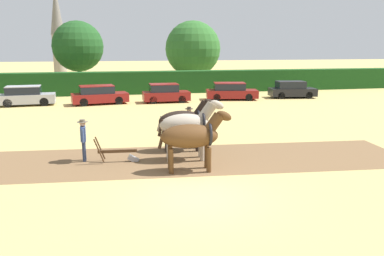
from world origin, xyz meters
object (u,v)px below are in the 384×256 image
object	(u,v)px
tree_center	(193,49)
farmer_at_plow	(83,137)
farmer_beside_team	(189,121)
parked_car_right	(231,91)
tree_center_left	(78,46)
church_spire	(57,28)
plow	(121,154)
draft_horse_lead_right	(188,125)
parked_car_center_left	(26,96)
parked_car_far_right	(292,90)
parked_car_center_right	(165,93)
draft_horse_trail_left	(184,121)
parked_car_center	(99,95)
draft_horse_lead_left	(192,136)

from	to	relation	value
tree_center	farmer_at_plow	size ratio (longest dim) A/B	4.45
farmer_beside_team	parked_car_right	world-z (taller)	farmer_beside_team
tree_center_left	church_spire	bearing A→B (deg)	101.14
farmer_at_plow	plow	bearing A→B (deg)	-18.52
church_spire	farmer_beside_team	distance (m)	52.04
tree_center_left	draft_horse_lead_right	world-z (taller)	tree_center_left
tree_center	church_spire	bearing A→B (deg)	127.61
parked_car_center_left	tree_center_left	bearing A→B (deg)	67.69
plow	farmer_at_plow	distance (m)	1.67
parked_car_far_right	tree_center	bearing A→B (deg)	124.68
tree_center_left	plow	xyz separation A→B (m)	(3.51, -27.40, -4.32)
tree_center_left	farmer_beside_team	size ratio (longest dim) A/B	4.37
farmer_at_plow	parked_car_center_right	xyz separation A→B (m)	(5.66, 15.91, -0.27)
parked_car_center_right	tree_center_left	bearing A→B (deg)	124.13
draft_horse_trail_left	parked_car_center	xyz separation A→B (m)	(-4.11, 15.27, -0.61)
draft_horse_lead_left	plow	world-z (taller)	draft_horse_lead_left
plow	parked_car_center_right	xyz separation A→B (m)	(4.20, 16.35, 0.42)
tree_center_left	parked_car_center_right	bearing A→B (deg)	-55.09
parked_car_center_right	plow	bearing A→B (deg)	-105.19
plow	parked_car_right	world-z (taller)	parked_car_right
farmer_beside_team	parked_car_center	distance (m)	14.24
parked_car_right	tree_center_left	bearing A→B (deg)	152.93
draft_horse_lead_left	draft_horse_lead_right	world-z (taller)	draft_horse_lead_right
draft_horse_lead_left	parked_car_far_right	bearing A→B (deg)	59.35
plow	parked_car_center_right	distance (m)	16.89
tree_center_left	farmer_at_plow	xyz separation A→B (m)	(2.05, -26.96, -3.63)
parked_car_center	draft_horse_lead_left	bearing A→B (deg)	-87.48
church_spire	parked_car_far_right	bearing A→B (deg)	-55.97
farmer_at_plow	parked_car_center	xyz separation A→B (m)	(0.20, 16.02, -0.27)
draft_horse_lead_left	parked_car_center_left	xyz separation A→B (m)	(-9.51, 18.64, -0.58)
parked_car_right	parked_car_center_right	bearing A→B (deg)	-165.39
draft_horse_lead_right	plow	xyz separation A→B (m)	(-2.72, 0.25, -1.13)
farmer_at_plow	parked_car_center_right	world-z (taller)	farmer_at_plow
parked_car_center_right	parked_car_right	size ratio (longest dim) A/B	0.83
draft_horse_lead_right	farmer_at_plow	xyz separation A→B (m)	(-4.18, 0.70, -0.45)
draft_horse_trail_left	farmer_at_plow	distance (m)	4.39
plow	parked_car_center	bearing A→B (deg)	99.67
parked_car_far_right	parked_car_center_right	bearing A→B (deg)	-169.87
church_spire	parked_car_center_left	world-z (taller)	church_spire
church_spire	draft_horse_lead_right	world-z (taller)	church_spire
tree_center_left	farmer_at_plow	distance (m)	27.28
draft_horse_lead_right	parked_car_center_left	distance (m)	19.73
draft_horse_lead_right	tree_center_left	bearing A→B (deg)	108.00
tree_center	farmer_at_plow	distance (m)	31.44
farmer_at_plow	tree_center_left	bearing A→B (deg)	92.81
parked_car_far_right	parked_car_right	bearing A→B (deg)	-171.32
tree_center	farmer_beside_team	distance (m)	27.58
draft_horse_lead_left	parked_car_right	world-z (taller)	draft_horse_lead_left
farmer_at_plow	parked_car_far_right	bearing A→B (deg)	41.59
tree_center_left	parked_car_right	xyz separation A→B (m)	(13.63, -10.68, -3.92)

